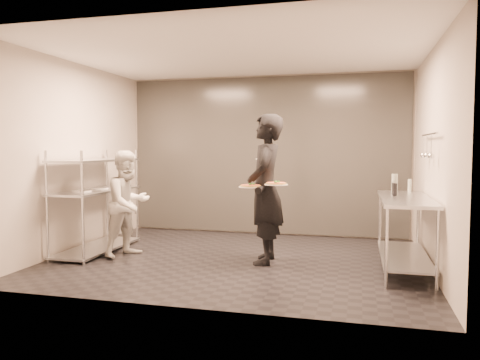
% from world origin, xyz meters
% --- Properties ---
extents(room_shell, '(5.00, 4.00, 2.80)m').
position_xyz_m(room_shell, '(0.00, 1.18, 1.40)').
color(room_shell, black).
rests_on(room_shell, ground).
extents(pass_rack, '(0.60, 1.60, 1.50)m').
position_xyz_m(pass_rack, '(-2.15, -0.00, 0.77)').
color(pass_rack, silver).
rests_on(pass_rack, ground).
extents(prep_counter, '(0.60, 1.80, 0.92)m').
position_xyz_m(prep_counter, '(2.18, 0.00, 0.63)').
color(prep_counter, silver).
rests_on(prep_counter, ground).
extents(utensil_rail, '(0.07, 1.20, 0.31)m').
position_xyz_m(utensil_rail, '(2.43, -0.00, 1.55)').
color(utensil_rail, silver).
rests_on(utensil_rail, room_shell).
extents(waiter, '(0.54, 0.76, 1.98)m').
position_xyz_m(waiter, '(0.41, -0.07, 0.99)').
color(waiter, black).
rests_on(waiter, ground).
extents(chef, '(0.80, 0.89, 1.50)m').
position_xyz_m(chef, '(-1.55, -0.15, 0.75)').
color(chef, silver).
rests_on(chef, ground).
extents(pizza_plate_near, '(0.31, 0.31, 0.05)m').
position_xyz_m(pizza_plate_near, '(0.26, -0.27, 1.04)').
color(pizza_plate_near, white).
rests_on(pizza_plate_near, waiter).
extents(pizza_plate_far, '(0.30, 0.30, 0.05)m').
position_xyz_m(pizza_plate_far, '(0.60, -0.29, 1.08)').
color(pizza_plate_far, white).
rests_on(pizza_plate_far, waiter).
extents(salad_plate, '(0.28, 0.28, 0.07)m').
position_xyz_m(salad_plate, '(0.35, 0.24, 1.40)').
color(salad_plate, white).
rests_on(salad_plate, waiter).
extents(pos_monitor, '(0.06, 0.23, 0.16)m').
position_xyz_m(pos_monitor, '(2.06, 0.22, 1.00)').
color(pos_monitor, black).
rests_on(pos_monitor, prep_counter).
extents(bottle_green, '(0.08, 0.08, 0.27)m').
position_xyz_m(bottle_green, '(2.07, 0.29, 1.06)').
color(bottle_green, gray).
rests_on(bottle_green, prep_counter).
extents(bottle_clear, '(0.05, 0.05, 0.18)m').
position_xyz_m(bottle_clear, '(2.31, 0.79, 1.01)').
color(bottle_clear, gray).
rests_on(bottle_clear, prep_counter).
extents(bottle_dark, '(0.06, 0.06, 0.21)m').
position_xyz_m(bottle_dark, '(2.11, 0.80, 1.03)').
color(bottle_dark, black).
rests_on(bottle_dark, prep_counter).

